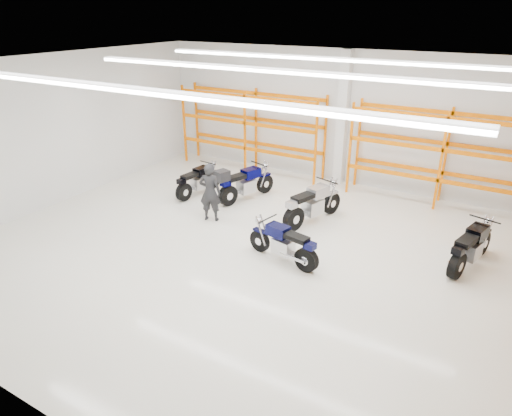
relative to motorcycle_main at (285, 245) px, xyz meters
The scene contains 11 objects.
ground 1.03m from the motorcycle_main, behind, with size 14.00×14.00×0.00m, color beige.
room_shell 2.96m from the motorcycle_main, behind, with size 14.02×12.02×4.51m.
motorcycle_main is the anchor object (origin of this frame).
motorcycle_back_a 5.10m from the motorcycle_main, 151.68° to the left, with size 0.66×2.01×0.99m.
motorcycle_back_b 4.05m from the motorcycle_main, 136.92° to the left, with size 1.04×2.28×1.19m.
motorcycle_back_c 2.40m from the motorcycle_main, 99.48° to the left, with size 1.02×2.28×1.15m.
motorcycle_back_d 4.33m from the motorcycle_main, 27.27° to the left, with size 0.91×2.16×1.08m.
standing_man 3.18m from the motorcycle_main, 160.21° to the left, with size 0.63×0.41×1.72m, color black.
structural_column 6.23m from the motorcycle_main, 98.85° to the left, with size 0.32×0.32×4.50m, color white.
pallet_racking_back_left 7.16m from the motorcycle_main, 127.84° to the left, with size 5.67×0.87×3.00m.
pallet_racking_back_right 6.23m from the motorcycle_main, 65.94° to the left, with size 5.67×0.87×3.00m.
Camera 1 is at (5.20, -8.76, 5.68)m, focal length 32.00 mm.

